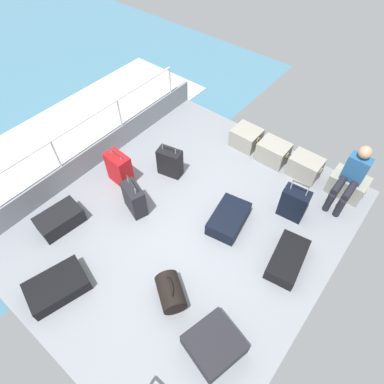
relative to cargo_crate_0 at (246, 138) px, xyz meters
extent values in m
cube|color=gray|center=(0.30, -2.15, -0.21)|extent=(4.40, 5.20, 0.06)
cube|color=gray|center=(-1.87, -2.15, 0.04)|extent=(0.06, 5.20, 0.45)
cylinder|color=silver|center=(-1.87, -2.84, 0.32)|extent=(0.04, 0.04, 1.00)
cylinder|color=silver|center=(-1.87, -1.45, 0.32)|extent=(0.04, 0.04, 1.00)
cylinder|color=silver|center=(-1.87, -0.07, 0.32)|extent=(0.04, 0.04, 1.00)
cylinder|color=silver|center=(-1.87, -2.15, 0.82)|extent=(0.04, 4.16, 0.04)
cube|color=white|center=(-3.30, -2.15, -0.52)|extent=(2.40, 7.28, 0.01)
cube|color=gray|center=(0.00, 0.00, 0.00)|extent=(0.51, 0.46, 0.36)
torus|color=tan|center=(-0.26, 0.00, 0.07)|extent=(0.02, 0.12, 0.12)
torus|color=tan|center=(0.26, 0.00, 0.07)|extent=(0.02, 0.12, 0.12)
cube|color=gray|center=(0.62, -0.04, 0.01)|extent=(0.54, 0.42, 0.39)
torus|color=tan|center=(0.34, -0.04, 0.09)|extent=(0.02, 0.12, 0.12)
torus|color=tan|center=(0.90, -0.04, 0.09)|extent=(0.02, 0.12, 0.12)
cube|color=gray|center=(1.25, -0.01, 0.01)|extent=(0.54, 0.40, 0.39)
torus|color=tan|center=(0.97, -0.01, 0.09)|extent=(0.02, 0.12, 0.12)
torus|color=tan|center=(1.53, -0.01, 0.09)|extent=(0.02, 0.12, 0.12)
cube|color=gray|center=(2.01, 0.05, 0.01)|extent=(0.59, 0.41, 0.39)
torus|color=tan|center=(1.70, 0.05, 0.09)|extent=(0.02, 0.12, 0.12)
torus|color=tan|center=(2.31, 0.05, 0.09)|extent=(0.02, 0.12, 0.12)
cube|color=#26598C|center=(2.01, 0.00, 0.44)|extent=(0.34, 0.20, 0.48)
sphere|color=tan|center=(2.01, 0.00, 0.80)|extent=(0.20, 0.20, 0.20)
cylinder|color=black|center=(2.10, -0.30, 0.24)|extent=(0.12, 0.40, 0.12)
cylinder|color=black|center=(2.10, -0.50, 0.01)|extent=(0.11, 0.11, 0.39)
cylinder|color=black|center=(1.92, -0.30, 0.24)|extent=(0.12, 0.40, 0.12)
cylinder|color=black|center=(1.92, -0.50, 0.01)|extent=(0.11, 0.11, 0.39)
cube|color=black|center=(1.75, -3.41, -0.05)|extent=(0.73, 0.74, 0.25)
cube|color=white|center=(1.83, -3.11, -0.04)|extent=(0.05, 0.02, 0.08)
cube|color=black|center=(-0.64, -1.49, 0.08)|extent=(0.46, 0.32, 0.53)
cylinder|color=#A5A8AD|center=(-0.77, -1.52, 0.41)|extent=(0.02, 0.02, 0.12)
cylinder|color=#A5A8AD|center=(-0.52, -1.46, 0.41)|extent=(0.02, 0.02, 0.12)
cylinder|color=#2D2D2D|center=(-0.64, -1.49, 0.47)|extent=(0.27, 0.08, 0.02)
cube|color=white|center=(-0.67, -1.38, 0.23)|extent=(0.05, 0.02, 0.08)
cube|color=black|center=(1.50, -0.96, 0.10)|extent=(0.43, 0.29, 0.57)
cylinder|color=#A5A8AD|center=(1.38, -0.97, 0.48)|extent=(0.02, 0.02, 0.19)
cylinder|color=#A5A8AD|center=(1.62, -0.95, 0.48)|extent=(0.02, 0.02, 0.19)
cylinder|color=#2D2D2D|center=(1.50, -0.96, 0.57)|extent=(0.27, 0.05, 0.02)
cube|color=silver|center=(1.49, -0.83, 0.21)|extent=(0.05, 0.01, 0.08)
cube|color=red|center=(-1.20, -2.18, 0.11)|extent=(0.45, 0.28, 0.59)
cylinder|color=#A5A8AD|center=(-1.33, -2.17, 0.45)|extent=(0.02, 0.02, 0.08)
cylinder|color=#A5A8AD|center=(-1.07, -2.19, 0.45)|extent=(0.02, 0.02, 0.08)
cylinder|color=#2D2D2D|center=(-1.20, -2.18, 0.49)|extent=(0.28, 0.04, 0.02)
cube|color=silver|center=(-1.20, -2.05, 0.22)|extent=(0.05, 0.01, 0.08)
cube|color=black|center=(0.81, -1.75, -0.06)|extent=(0.60, 0.82, 0.24)
cube|color=silver|center=(0.75, -1.37, 0.02)|extent=(0.05, 0.01, 0.08)
cube|color=black|center=(-1.25, -3.45, -0.05)|extent=(0.50, 0.73, 0.27)
cube|color=white|center=(-1.21, -3.10, -0.01)|extent=(0.05, 0.01, 0.08)
cube|color=black|center=(-0.38, -4.16, -0.08)|extent=(0.71, 0.90, 0.21)
cube|color=green|center=(-0.27, -3.77, -0.06)|extent=(0.05, 0.02, 0.08)
cube|color=black|center=(-0.54, -2.48, 0.09)|extent=(0.49, 0.36, 0.53)
cylinder|color=#A5A8AD|center=(-0.66, -2.43, 0.43)|extent=(0.02, 0.02, 0.16)
cylinder|color=#A5A8AD|center=(-0.42, -2.52, 0.43)|extent=(0.02, 0.02, 0.16)
cylinder|color=#2D2D2D|center=(-0.54, -2.48, 0.51)|extent=(0.27, 0.11, 0.02)
cube|color=white|center=(-0.50, -2.36, 0.14)|extent=(0.05, 0.02, 0.08)
cube|color=black|center=(1.89, -1.79, -0.07)|extent=(0.54, 0.86, 0.21)
cube|color=green|center=(1.82, -1.39, -0.02)|extent=(0.05, 0.01, 0.08)
cylinder|color=black|center=(0.91, -3.25, -0.02)|extent=(0.59, 0.54, 0.33)
torus|color=black|center=(0.91, -3.25, 0.15)|extent=(0.24, 0.16, 0.28)
camera|label=1|loc=(2.26, -4.46, 4.24)|focal=30.87mm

